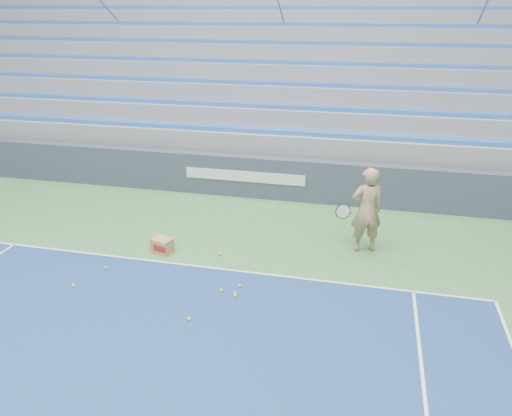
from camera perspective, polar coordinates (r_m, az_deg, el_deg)
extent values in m
cube|color=white|center=(9.94, -6.87, -6.59)|extent=(10.97, 0.05, 0.00)
cube|color=#363E52|center=(13.23, -1.16, 3.63)|extent=(30.00, 0.30, 1.10)
cube|color=white|center=(13.06, -1.33, 3.62)|extent=(3.20, 0.02, 0.28)
cube|color=gray|center=(17.49, 2.56, 8.30)|extent=(30.00, 8.50, 1.10)
cube|color=gray|center=(17.32, 2.61, 10.87)|extent=(30.00, 8.50, 0.50)
cube|color=#3162B3|center=(13.55, -0.48, 8.96)|extent=(29.60, 0.42, 0.11)
cube|color=gray|center=(17.64, 2.90, 12.73)|extent=(30.00, 7.65, 0.50)
cube|color=#3162B3|center=(14.26, 0.34, 11.69)|extent=(29.60, 0.42, 0.11)
cube|color=gray|center=(17.97, 3.19, 14.52)|extent=(30.00, 6.80, 0.50)
cube|color=#3162B3|center=(14.99, 1.09, 14.15)|extent=(29.60, 0.42, 0.11)
cube|color=gray|center=(18.33, 3.47, 16.24)|extent=(30.00, 5.95, 0.50)
cube|color=#3162B3|center=(15.76, 1.79, 16.38)|extent=(29.60, 0.42, 0.11)
cube|color=gray|center=(18.70, 3.75, 17.89)|extent=(30.00, 5.10, 0.50)
cube|color=#3162B3|center=(16.54, 2.43, 18.39)|extent=(29.60, 0.42, 0.11)
cube|color=gray|center=(19.09, 4.01, 19.48)|extent=(30.00, 4.25, 0.50)
cube|color=#3162B3|center=(17.35, 3.03, 20.22)|extent=(29.60, 0.42, 0.11)
cube|color=gray|center=(19.49, 4.28, 21.00)|extent=(30.00, 3.40, 0.50)
cube|color=#3162B3|center=(18.18, 3.58, 21.89)|extent=(29.60, 0.42, 0.11)
cube|color=gray|center=(19.90, 4.53, 22.46)|extent=(30.00, 2.55, 0.50)
cube|color=gray|center=(21.49, 5.13, 19.23)|extent=(31.00, 0.40, 7.30)
cylinder|color=#3568BC|center=(19.01, -16.58, 20.93)|extent=(0.05, 8.53, 5.04)
cylinder|color=#3568BC|center=(16.97, 2.81, 21.68)|extent=(0.05, 8.53, 5.04)
cylinder|color=#3568BC|center=(16.93, 24.55, 19.85)|extent=(0.05, 8.53, 5.04)
imported|color=tan|center=(10.37, 12.53, -0.24)|extent=(0.77, 0.63, 1.81)
cylinder|color=black|center=(10.13, 10.54, -0.36)|extent=(0.12, 0.27, 0.08)
cylinder|color=beige|center=(9.83, 9.90, -0.39)|extent=(0.29, 0.16, 0.28)
torus|color=black|center=(9.83, 9.90, -0.39)|extent=(0.31, 0.18, 0.30)
cube|color=#A47A4F|center=(10.54, -10.65, -4.22)|extent=(0.48, 0.41, 0.30)
cube|color=#B21E19|center=(10.41, -10.99, -4.59)|extent=(0.31, 0.11, 0.14)
sphere|color=#BFE52E|center=(9.18, -1.88, -8.90)|extent=(0.07, 0.07, 0.07)
sphere|color=#BFE52E|center=(10.19, -16.77, -6.55)|extent=(0.07, 0.07, 0.07)
sphere|color=#BFE52E|center=(9.07, -3.99, -9.38)|extent=(0.07, 0.07, 0.07)
sphere|color=#BFE52E|center=(8.91, -2.38, -9.99)|extent=(0.07, 0.07, 0.07)
sphere|color=#BFE52E|center=(9.78, -20.15, -8.32)|extent=(0.07, 0.07, 0.07)
sphere|color=#BFE52E|center=(8.39, -7.69, -12.49)|extent=(0.07, 0.07, 0.07)
sphere|color=#BFE52E|center=(8.97, -2.41, -9.73)|extent=(0.07, 0.07, 0.07)
sphere|color=#BFE52E|center=(10.29, -4.19, -5.27)|extent=(0.07, 0.07, 0.07)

